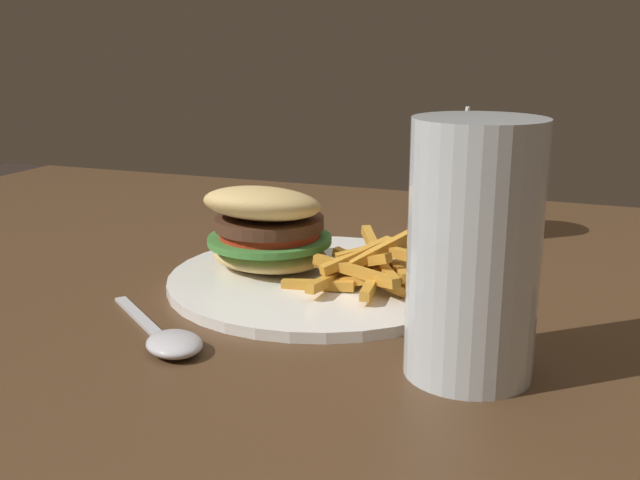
{
  "coord_description": "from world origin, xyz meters",
  "views": [
    {
      "loc": [
        -0.26,
        0.49,
        0.94
      ],
      "look_at": [
        -0.02,
        -0.17,
        0.75
      ],
      "focal_mm": 42.0,
      "sensor_mm": 36.0,
      "label": 1
    }
  ],
  "objects": [
    {
      "name": "dining_table",
      "position": [
        0.0,
        0.0,
        0.61
      ],
      "size": [
        1.44,
        1.3,
        0.7
      ],
      "color": "#4C331E",
      "rests_on": "ground_plane"
    },
    {
      "name": "meal_plate_near",
      "position": [
        0.01,
        -0.17,
        0.73
      ],
      "size": [
        0.3,
        0.3,
        0.1
      ],
      "color": "white",
      "rests_on": "dining_table"
    },
    {
      "name": "beer_glass",
      "position": [
        -0.19,
        -0.02,
        0.79
      ],
      "size": [
        0.09,
        0.09,
        0.19
      ],
      "color": "silver",
      "rests_on": "dining_table"
    },
    {
      "name": "juice_glass",
      "position": [
        -0.11,
        -0.4,
        0.77
      ],
      "size": [
        0.08,
        0.08,
        0.16
      ],
      "color": "silver",
      "rests_on": "dining_table"
    },
    {
      "name": "spoon",
      "position": [
        0.04,
        0.02,
        0.71
      ],
      "size": [
        0.15,
        0.12,
        0.01
      ],
      "rotation": [
        0.0,
        0.0,
        2.48
      ],
      "color": "silver",
      "rests_on": "dining_table"
    }
  ]
}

